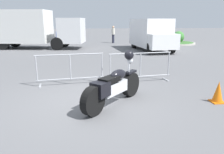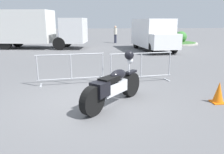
# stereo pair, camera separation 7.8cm
# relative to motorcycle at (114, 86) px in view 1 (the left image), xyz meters

# --- Properties ---
(ground_plane) EXTENTS (120.00, 120.00, 0.00)m
(ground_plane) POSITION_rel_motorcycle_xyz_m (-0.59, 0.40, -0.52)
(ground_plane) COLOR #5B5B5E
(motorcycle) EXTENTS (1.77, 1.91, 1.36)m
(motorcycle) POSITION_rel_motorcycle_xyz_m (0.00, 0.00, 0.00)
(motorcycle) COLOR black
(motorcycle) RESTS_ON ground
(crowd_barrier_near) EXTENTS (2.31, 0.69, 1.07)m
(crowd_barrier_near) POSITION_rel_motorcycle_xyz_m (-1.24, 2.08, 0.04)
(crowd_barrier_near) COLOR #9EA0A5
(crowd_barrier_near) RESTS_ON ground
(crowd_barrier_far) EXTENTS (2.31, 0.69, 1.07)m
(crowd_barrier_far) POSITION_rel_motorcycle_xyz_m (1.24, 2.08, 0.04)
(crowd_barrier_far) COLOR #9EA0A5
(crowd_barrier_far) RESTS_ON ground
(box_truck) EXTENTS (7.98, 3.58, 2.98)m
(box_truck) POSITION_rel_motorcycle_xyz_m (-5.03, 12.95, 1.12)
(box_truck) COLOR silver
(box_truck) RESTS_ON ground
(delivery_van) EXTENTS (2.35, 5.14, 2.31)m
(delivery_van) POSITION_rel_motorcycle_xyz_m (4.23, 10.69, 0.72)
(delivery_van) COLOR white
(delivery_van) RESTS_ON ground
(parked_car_green) EXTENTS (2.03, 4.58, 1.53)m
(parked_car_green) POSITION_rel_motorcycle_xyz_m (-8.57, 23.67, 0.25)
(parked_car_green) COLOR #236B38
(parked_car_green) RESTS_ON ground
(parked_car_silver) EXTENTS (1.84, 4.15, 1.39)m
(parked_car_silver) POSITION_rel_motorcycle_xyz_m (-5.90, 23.76, 0.18)
(parked_car_silver) COLOR #B7BABF
(parked_car_silver) RESTS_ON ground
(parked_car_blue) EXTENTS (1.96, 4.42, 1.48)m
(parked_car_blue) POSITION_rel_motorcycle_xyz_m (-3.23, 23.49, 0.23)
(parked_car_blue) COLOR #284799
(parked_car_blue) RESTS_ON ground
(pedestrian) EXTENTS (0.45, 0.45, 1.69)m
(pedestrian) POSITION_rel_motorcycle_xyz_m (2.16, 16.55, 0.40)
(pedestrian) COLOR #262838
(pedestrian) RESTS_ON ground
(planter_island) EXTENTS (4.38, 4.38, 1.21)m
(planter_island) POSITION_rel_motorcycle_xyz_m (7.74, 15.47, -0.16)
(planter_island) COLOR #ADA89E
(planter_island) RESTS_ON ground
(traffic_cone) EXTENTS (0.34, 0.34, 0.59)m
(traffic_cone) POSITION_rel_motorcycle_xyz_m (2.83, -0.19, -0.23)
(traffic_cone) COLOR orange
(traffic_cone) RESTS_ON ground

